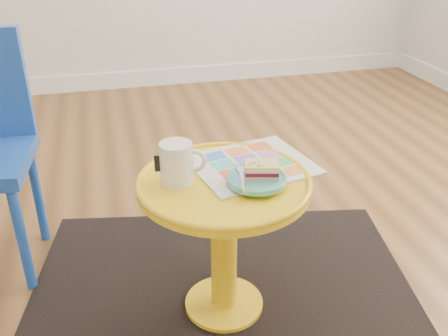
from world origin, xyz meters
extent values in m
plane|color=brown|center=(0.00, 0.00, 0.00)|extent=(4.00, 4.00, 0.00)
cube|color=white|center=(0.00, 1.99, 0.06)|extent=(4.00, 0.02, 0.12)
cube|color=black|center=(-0.11, -0.39, 0.00)|extent=(1.48, 1.32, 0.01)
cylinder|color=yellow|center=(-0.11, -0.39, 0.01)|extent=(0.26, 0.26, 0.02)
cylinder|color=yellow|center=(-0.11, -0.39, 0.24)|extent=(0.08, 0.08, 0.43)
cylinder|color=yellow|center=(-0.11, -0.39, 0.46)|extent=(0.50, 0.50, 0.03)
cylinder|color=#1A49AC|center=(-0.73, -0.13, 0.19)|extent=(0.03, 0.03, 0.38)
cylinder|color=#1A49AC|center=(-0.70, 0.16, 0.19)|extent=(0.03, 0.03, 0.38)
cube|color=silver|center=(0.00, -0.32, 0.48)|extent=(0.40, 0.36, 0.01)
cylinder|color=silver|center=(-0.24, -0.37, 0.54)|extent=(0.09, 0.09, 0.12)
torus|color=silver|center=(-0.19, -0.37, 0.54)|extent=(0.07, 0.03, 0.07)
cylinder|color=#D1B78C|center=(-0.24, -0.37, 0.59)|extent=(0.08, 0.08, 0.01)
cylinder|color=#4FA89F|center=(-0.02, -0.44, 0.49)|extent=(0.07, 0.07, 0.01)
cylinder|color=#4FA89F|center=(-0.02, -0.44, 0.49)|extent=(0.17, 0.17, 0.01)
cube|color=#D3BC8C|center=(-0.01, -0.43, 0.51)|extent=(0.11, 0.08, 0.01)
cube|color=maroon|center=(-0.01, -0.43, 0.52)|extent=(0.10, 0.08, 0.01)
cube|color=#EADB8C|center=(-0.01, -0.43, 0.53)|extent=(0.11, 0.08, 0.02)
cube|color=silver|center=(-0.07, -0.45, 0.50)|extent=(0.03, 0.11, 0.00)
cube|color=silver|center=(-0.06, -0.38, 0.50)|extent=(0.03, 0.04, 0.00)
camera|label=1|loc=(-0.41, -1.60, 1.17)|focal=40.00mm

